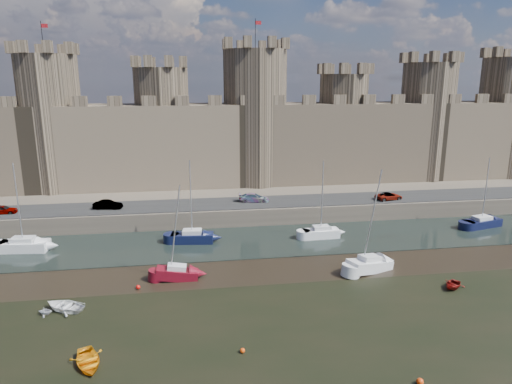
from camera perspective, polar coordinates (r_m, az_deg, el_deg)
The scene contains 22 objects.
ground at distance 39.22m, azimuth 7.67°, elevation -18.13°, with size 160.00×160.00×0.00m, color black.
water_channel at distance 60.32m, azimuth 1.38°, elevation -6.09°, with size 160.00×12.00×0.08m, color black.
quay at distance 94.35m, azimuth -2.35°, elevation 2.07°, with size 160.00×60.00×2.50m, color #4C443A.
road at distance 68.96m, azimuth -0.03°, elevation -1.30°, with size 160.00×7.00×0.10m, color black.
castle at distance 80.82m, azimuth -1.95°, elevation 7.55°, with size 108.50×11.00×29.00m.
car_0 at distance 72.20m, azimuth -29.12°, elevation -1.94°, with size 1.49×3.69×1.26m, color gray.
car_1 at distance 68.71m, azimuth -18.04°, elevation -1.54°, with size 1.41×4.04×1.33m, color gray.
car_2 at distance 69.20m, azimuth -0.28°, elevation -0.72°, with size 1.85×4.55×1.32m, color gray.
car_3 at distance 73.29m, azimuth 16.26°, elevation -0.51°, with size 1.97×4.27×1.19m, color gray.
sailboat_0 at distance 63.41m, azimuth -27.06°, elevation -5.90°, with size 6.08×2.83×11.02m.
sailboat_1 at distance 59.97m, azimuth -7.98°, elevation -5.54°, with size 5.60×2.73×10.80m.
sailboat_2 at distance 61.70m, azimuth 8.11°, elevation -4.99°, with size 4.89×2.08×10.40m.
sailboat_3 at distance 73.01m, azimuth 26.37°, elevation -3.38°, with size 6.09×3.54×10.03m.
sailboat_4 at distance 49.84m, azimuth -9.83°, elevation -9.89°, with size 4.44×1.83×10.28m.
sailboat_5 at distance 52.58m, azimuth 13.99°, elevation -8.74°, with size 5.71×3.87×11.49m.
dinghy_0 at distance 38.13m, azimuth -20.25°, elevation -19.35°, with size 2.45×0.71×3.43m, color orange.
dinghy_3 at distance 46.56m, azimuth -24.85°, elevation -13.41°, with size 1.17×0.72×1.36m, color silver.
dinghy_4 at distance 51.43m, azimuth 23.38°, elevation -10.68°, with size 2.02×0.58×2.82m, color maroon.
dinghy_6 at distance 46.80m, azimuth -22.81°, elevation -13.00°, with size 2.66×0.77×3.72m, color white.
buoy_1 at distance 48.70m, azimuth -14.52°, elevation -11.43°, with size 0.44×0.44×0.44m, color #F7100A.
buoy_2 at distance 36.28m, azimuth 19.81°, elevation -21.40°, with size 0.50×0.50×0.50m, color #FF430B.
buoy_4 at distance 37.58m, azimuth -1.70°, elevation -19.20°, with size 0.40×0.40×0.40m, color #FE490B.
Camera 1 is at (-9.76, -31.79, 20.80)m, focal length 32.00 mm.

